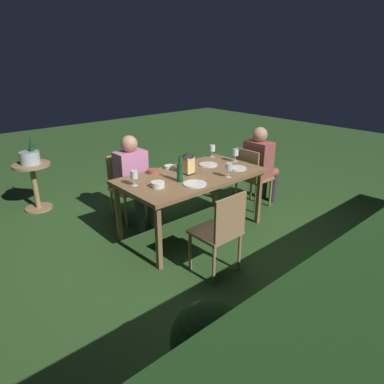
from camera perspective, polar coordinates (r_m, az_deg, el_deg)
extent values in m
plane|color=#2D5123|center=(4.32, 0.00, -6.47)|extent=(16.00, 16.00, 0.00)
cube|color=olive|center=(4.03, 0.00, 2.67)|extent=(1.73, 0.93, 0.04)
cube|color=olive|center=(4.94, 3.87, 1.64)|extent=(0.05, 0.05, 0.70)
cube|color=olive|center=(4.05, -12.21, -3.46)|extent=(0.05, 0.05, 0.70)
cube|color=olive|center=(4.46, 11.05, -0.97)|extent=(0.05, 0.05, 0.70)
cube|color=olive|center=(3.45, -5.60, -7.69)|extent=(0.05, 0.05, 0.70)
cube|color=#9E7A51|center=(3.38, 3.89, -6.67)|extent=(0.42, 0.40, 0.03)
cube|color=#9E7A51|center=(3.17, 6.40, -4.26)|extent=(0.40, 0.03, 0.42)
cylinder|color=#9E7A51|center=(3.49, -0.33, -9.88)|extent=(0.03, 0.03, 0.42)
cylinder|color=#9E7A51|center=(3.71, 3.91, -7.93)|extent=(0.03, 0.03, 0.42)
cylinder|color=#9E7A51|center=(3.28, 3.67, -12.18)|extent=(0.03, 0.03, 0.42)
cylinder|color=#9E7A51|center=(3.51, 7.90, -9.93)|extent=(0.03, 0.03, 0.42)
cube|color=#9E7A51|center=(4.95, 10.33, 2.38)|extent=(0.40, 0.42, 0.03)
cube|color=#9E7A51|center=(4.74, 9.09, 4.47)|extent=(0.03, 0.40, 0.42)
cylinder|color=#9E7A51|center=(5.26, 9.81, 0.95)|extent=(0.03, 0.03, 0.42)
cylinder|color=#9E7A51|center=(5.06, 12.96, -0.13)|extent=(0.03, 0.03, 0.42)
cylinder|color=#9E7A51|center=(5.01, 7.35, 0.05)|extent=(0.03, 0.03, 0.42)
cylinder|color=#9E7A51|center=(4.80, 10.55, -1.13)|extent=(0.03, 0.03, 0.42)
cube|color=#9E4C47|center=(4.92, 10.98, 5.45)|extent=(0.24, 0.38, 0.50)
sphere|color=tan|center=(4.83, 11.27, 9.37)|extent=(0.21, 0.21, 0.21)
cylinder|color=#9E4C47|center=(5.14, 10.97, 3.40)|extent=(0.36, 0.13, 0.13)
cylinder|color=#9E4C47|center=(5.04, 12.58, 2.90)|extent=(0.36, 0.13, 0.13)
cylinder|color=#333338|center=(5.34, 11.86, 1.32)|extent=(0.11, 0.11, 0.45)
cylinder|color=#333338|center=(5.24, 13.41, 0.80)|extent=(0.11, 0.11, 0.45)
cube|color=#9E7A51|center=(4.52, -10.34, 0.50)|extent=(0.42, 0.40, 0.03)
cube|color=#9E7A51|center=(4.60, -11.75, 3.74)|extent=(0.40, 0.02, 0.42)
cylinder|color=#9E7A51|center=(4.56, -7.10, -2.18)|extent=(0.03, 0.03, 0.42)
cylinder|color=#9E7A51|center=(4.38, -10.97, -3.41)|extent=(0.03, 0.03, 0.42)
cylinder|color=#9E7A51|center=(4.82, -9.41, -0.95)|extent=(0.03, 0.03, 0.42)
cylinder|color=#9E7A51|center=(4.66, -13.13, -2.06)|extent=(0.03, 0.03, 0.42)
cube|color=#C675A3|center=(4.38, -10.15, 3.52)|extent=(0.38, 0.24, 0.50)
sphere|color=tan|center=(4.29, -10.45, 7.90)|extent=(0.21, 0.21, 0.21)
cylinder|color=#C675A3|center=(4.39, -7.99, 0.42)|extent=(0.13, 0.36, 0.13)
cylinder|color=#C675A3|center=(4.30, -9.98, -0.16)|extent=(0.13, 0.36, 0.13)
cylinder|color=#333338|center=(4.36, -6.65, -3.07)|extent=(0.11, 0.11, 0.45)
cylinder|color=#333338|center=(4.27, -8.63, -3.72)|extent=(0.11, 0.11, 0.45)
cube|color=black|center=(4.04, -0.63, 3.15)|extent=(0.12, 0.12, 0.01)
cube|color=#F9D17A|center=(4.01, -0.63, 4.61)|extent=(0.11, 0.11, 0.20)
cone|color=black|center=(3.97, -0.64, 6.33)|extent=(0.15, 0.15, 0.05)
cylinder|color=#144723|center=(3.76, -2.03, 3.21)|extent=(0.07, 0.07, 0.20)
cylinder|color=#144723|center=(3.72, -2.06, 5.33)|extent=(0.03, 0.03, 0.09)
cylinder|color=silver|center=(3.95, 6.11, 2.50)|extent=(0.06, 0.06, 0.00)
cylinder|color=silver|center=(3.94, 6.14, 3.07)|extent=(0.01, 0.01, 0.08)
cylinder|color=silver|center=(3.91, 6.18, 4.22)|extent=(0.08, 0.08, 0.08)
cylinder|color=maroon|center=(3.92, 6.17, 3.89)|extent=(0.07, 0.07, 0.03)
cylinder|color=silver|center=(4.57, 7.22, 5.08)|extent=(0.06, 0.06, 0.00)
cylinder|color=silver|center=(4.55, 7.25, 5.59)|extent=(0.01, 0.01, 0.08)
cylinder|color=silver|center=(4.53, 7.29, 6.59)|extent=(0.08, 0.08, 0.08)
cylinder|color=maroon|center=(4.54, 7.28, 6.30)|extent=(0.07, 0.07, 0.03)
cylinder|color=silver|center=(3.72, -9.53, 1.08)|extent=(0.06, 0.06, 0.00)
cylinder|color=silver|center=(3.70, -9.57, 1.69)|extent=(0.01, 0.01, 0.08)
cylinder|color=silver|center=(3.68, -9.64, 2.90)|extent=(0.08, 0.08, 0.08)
cylinder|color=maroon|center=(3.68, -9.62, 2.55)|extent=(0.07, 0.07, 0.03)
cylinder|color=silver|center=(4.75, 3.39, 5.87)|extent=(0.06, 0.06, 0.00)
cylinder|color=silver|center=(4.74, 3.40, 6.36)|extent=(0.01, 0.01, 0.08)
cylinder|color=silver|center=(4.72, 3.42, 7.33)|extent=(0.08, 0.08, 0.08)
cylinder|color=maroon|center=(4.72, 3.42, 7.05)|extent=(0.07, 0.07, 0.03)
cylinder|color=silver|center=(4.38, 2.72, 4.59)|extent=(0.23, 0.23, 0.01)
cylinder|color=silver|center=(4.27, 7.56, 3.96)|extent=(0.23, 0.23, 0.01)
cylinder|color=white|center=(3.70, 0.46, 1.37)|extent=(0.26, 0.26, 0.01)
cylinder|color=#BCAD8E|center=(4.34, -0.50, 4.68)|extent=(0.12, 0.12, 0.05)
cylinder|color=#424C1E|center=(4.34, -0.50, 4.79)|extent=(0.10, 0.10, 0.01)
cylinder|color=silver|center=(3.63, -5.74, 1.26)|extent=(0.15, 0.15, 0.06)
cylinder|color=tan|center=(3.63, -5.75, 1.44)|extent=(0.12, 0.12, 0.02)
cylinder|color=#9E5138|center=(4.09, -6.59, 3.47)|extent=(0.13, 0.13, 0.05)
cylinder|color=#477533|center=(4.09, -6.60, 3.60)|extent=(0.11, 0.11, 0.01)
cylinder|color=silver|center=(4.24, -3.77, 4.19)|extent=(0.13, 0.13, 0.04)
cylinder|color=beige|center=(4.24, -3.77, 4.30)|extent=(0.11, 0.11, 0.01)
cylinder|color=#9E7A51|center=(5.19, -25.24, 4.10)|extent=(0.50, 0.50, 0.03)
cylinder|color=#9E7A51|center=(5.29, -24.67, 0.63)|extent=(0.07, 0.07, 0.64)
cylinder|color=#9E7A51|center=(5.39, -24.17, -2.43)|extent=(0.37, 0.37, 0.02)
cylinder|color=#B2B7BF|center=(5.16, -25.42, 5.19)|extent=(0.26, 0.26, 0.17)
cylinder|color=white|center=(5.15, -25.50, 5.64)|extent=(0.23, 0.23, 0.04)
cylinder|color=#144723|center=(5.15, -25.10, 6.24)|extent=(0.07, 0.07, 0.16)
cylinder|color=#144723|center=(5.13, -25.32, 7.58)|extent=(0.03, 0.03, 0.09)
cylinder|color=brown|center=(2.43, 2.70, -29.17)|extent=(0.32, 0.32, 0.30)
sphere|color=#1E4219|center=(2.18, 2.88, -23.43)|extent=(0.46, 0.46, 0.46)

